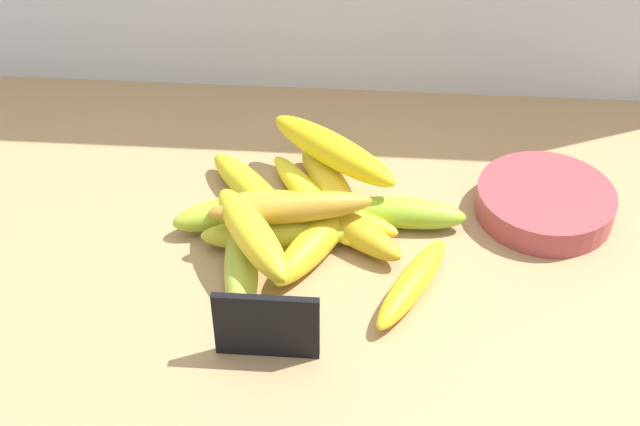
% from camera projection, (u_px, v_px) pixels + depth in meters
% --- Properties ---
extents(counter_top, '(1.10, 0.76, 0.03)m').
position_uv_depth(counter_top, '(291.00, 264.00, 1.06)').
color(counter_top, '#A78356').
rests_on(counter_top, ground).
extents(chalkboard_sign, '(0.11, 0.02, 0.08)m').
position_uv_depth(chalkboard_sign, '(267.00, 328.00, 0.90)').
color(chalkboard_sign, black).
rests_on(chalkboard_sign, counter_top).
extents(fruit_bowl, '(0.17, 0.17, 0.04)m').
position_uv_depth(fruit_bowl, '(545.00, 202.00, 1.09)').
color(fruit_bowl, '#A34044').
rests_on(fruit_bowl, counter_top).
extents(banana_0, '(0.06, 0.18, 0.04)m').
position_uv_depth(banana_0, '(241.00, 268.00, 1.00)').
color(banana_0, '#A1B137').
rests_on(banana_0, counter_top).
extents(banana_1, '(0.11, 0.17, 0.04)m').
position_uv_depth(banana_1, '(315.00, 243.00, 1.03)').
color(banana_1, yellow).
rests_on(banana_1, counter_top).
extents(banana_2, '(0.19, 0.06, 0.04)m').
position_uv_depth(banana_2, '(276.00, 235.00, 1.04)').
color(banana_2, gold).
rests_on(banana_2, counter_top).
extents(banana_3, '(0.11, 0.16, 0.04)m').
position_uv_depth(banana_3, '(329.00, 182.00, 1.12)').
color(banana_3, yellow).
rests_on(banana_3, counter_top).
extents(banana_4, '(0.14, 0.16, 0.04)m').
position_uv_depth(banana_4, '(252.00, 189.00, 1.11)').
color(banana_4, yellow).
rests_on(banana_4, counter_top).
extents(banana_5, '(0.15, 0.14, 0.04)m').
position_uv_depth(banana_5, '(348.00, 226.00, 1.06)').
color(banana_5, gold).
rests_on(banana_5, counter_top).
extents(banana_6, '(0.10, 0.16, 0.03)m').
position_uv_depth(banana_6, '(412.00, 283.00, 0.98)').
color(banana_6, yellow).
rests_on(banana_6, counter_top).
extents(banana_7, '(0.14, 0.19, 0.03)m').
position_uv_depth(banana_7, '(311.00, 198.00, 1.10)').
color(banana_7, yellow).
rests_on(banana_7, counter_top).
extents(banana_8, '(0.16, 0.05, 0.04)m').
position_uv_depth(banana_8, '(403.00, 213.00, 1.08)').
color(banana_8, '#8EB92D').
rests_on(banana_8, counter_top).
extents(banana_9, '(0.16, 0.10, 0.04)m').
position_uv_depth(banana_9, '(235.00, 211.00, 1.08)').
color(banana_9, '#A0BC2D').
rests_on(banana_9, counter_top).
extents(banana_10, '(0.18, 0.10, 0.03)m').
position_uv_depth(banana_10, '(329.00, 213.00, 1.08)').
color(banana_10, yellow).
rests_on(banana_10, counter_top).
extents(banana_11, '(0.13, 0.17, 0.04)m').
position_uv_depth(banana_11, '(252.00, 234.00, 0.98)').
color(banana_11, yellow).
rests_on(banana_11, banana_0).
extents(banana_12, '(0.20, 0.07, 0.04)m').
position_uv_depth(banana_12, '(287.00, 207.00, 1.02)').
color(banana_12, '#B78929').
rests_on(banana_12, banana_2).
extents(banana_13, '(0.19, 0.16, 0.04)m').
position_uv_depth(banana_13, '(333.00, 150.00, 1.11)').
color(banana_13, yellow).
rests_on(banana_13, banana_3).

